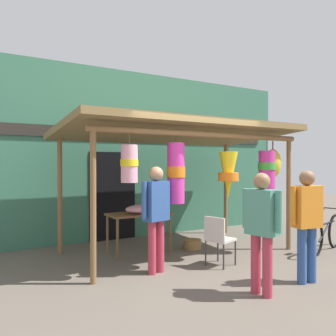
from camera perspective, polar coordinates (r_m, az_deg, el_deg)
name	(u,v)px	position (r m, az deg, el deg)	size (l,w,h in m)	color
ground_plane	(193,266)	(6.23, 4.03, -15.44)	(30.00, 30.00, 0.00)	#60564C
shop_facade	(127,155)	(8.42, -6.71, 2.13)	(9.06, 0.29, 3.90)	#387056
market_stall_canopy	(187,142)	(6.84, 3.05, 4.15)	(4.58, 2.47, 2.52)	brown
display_table	(139,218)	(6.93, -4.70, -8.04)	(1.20, 0.61, 0.78)	brown
flower_heap_on_table	(143,209)	(6.85, -4.07, -6.59)	(0.67, 0.47, 0.16)	pink
folding_chair	(218,237)	(6.12, 8.07, -10.89)	(0.50, 0.50, 0.84)	beige
wicker_basket_by_table	(192,244)	(7.37, 3.95, -12.15)	(0.37, 0.37, 0.19)	olive
parked_bicycle	(326,234)	(7.73, 24.09, -9.68)	(1.70, 0.59, 0.92)	black
vendor_in_orange	(262,223)	(4.84, 14.86, -8.61)	(0.29, 0.59, 1.61)	#B23347
customer_foreground	(156,210)	(5.62, -1.93, -6.79)	(0.58, 0.32, 1.69)	#B23347
shopper_by_bananas	(307,217)	(5.54, 21.50, -7.32)	(0.59, 0.28, 1.63)	#2D5193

